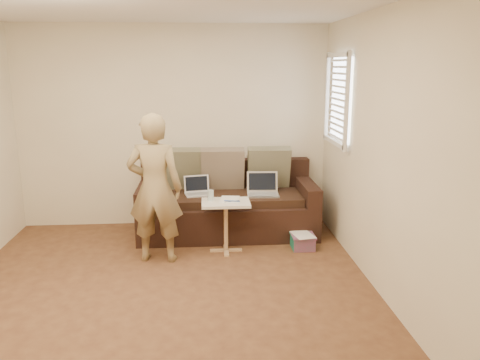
{
  "coord_description": "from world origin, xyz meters",
  "views": [
    {
      "loc": [
        0.38,
        -4.03,
        2.09
      ],
      "look_at": [
        0.8,
        1.4,
        0.78
      ],
      "focal_mm": 35.89,
      "sensor_mm": 36.0,
      "label": 1
    }
  ],
  "objects_px": {
    "sofa": "(228,201)",
    "striped_box": "(303,241)",
    "laptop_white": "(198,195)",
    "person": "(155,188)",
    "drinking_glass": "(211,195)",
    "side_table": "(226,227)",
    "laptop_silver": "(263,195)"
  },
  "relations": [
    {
      "from": "sofa",
      "to": "striped_box",
      "type": "height_order",
      "value": "sofa"
    },
    {
      "from": "laptop_white",
      "to": "person",
      "type": "distance_m",
      "value": 0.93
    },
    {
      "from": "laptop_white",
      "to": "drinking_glass",
      "type": "relative_size",
      "value": 2.61
    },
    {
      "from": "person",
      "to": "side_table",
      "type": "bearing_deg",
      "value": -159.59
    },
    {
      "from": "laptop_silver",
      "to": "striped_box",
      "type": "distance_m",
      "value": 0.77
    },
    {
      "from": "sofa",
      "to": "laptop_white",
      "type": "bearing_deg",
      "value": -172.36
    },
    {
      "from": "side_table",
      "to": "person",
      "type": "bearing_deg",
      "value": -166.25
    },
    {
      "from": "side_table",
      "to": "laptop_silver",
      "type": "bearing_deg",
      "value": 45.37
    },
    {
      "from": "sofa",
      "to": "laptop_white",
      "type": "height_order",
      "value": "sofa"
    },
    {
      "from": "sofa",
      "to": "striped_box",
      "type": "relative_size",
      "value": 8.05
    },
    {
      "from": "drinking_glass",
      "to": "laptop_white",
      "type": "bearing_deg",
      "value": 105.59
    },
    {
      "from": "laptop_silver",
      "to": "drinking_glass",
      "type": "height_order",
      "value": "drinking_glass"
    },
    {
      "from": "person",
      "to": "drinking_glass",
      "type": "distance_m",
      "value": 0.66
    },
    {
      "from": "sofa",
      "to": "laptop_silver",
      "type": "height_order",
      "value": "sofa"
    },
    {
      "from": "drinking_glass",
      "to": "striped_box",
      "type": "height_order",
      "value": "drinking_glass"
    },
    {
      "from": "laptop_silver",
      "to": "person",
      "type": "height_order",
      "value": "person"
    },
    {
      "from": "person",
      "to": "striped_box",
      "type": "xyz_separation_m",
      "value": [
        1.66,
        0.2,
        -0.72
      ]
    },
    {
      "from": "laptop_silver",
      "to": "laptop_white",
      "type": "relative_size",
      "value": 1.23
    },
    {
      "from": "laptop_white",
      "to": "side_table",
      "type": "distance_m",
      "value": 0.69
    },
    {
      "from": "laptop_silver",
      "to": "person",
      "type": "distance_m",
      "value": 1.45
    },
    {
      "from": "laptop_silver",
      "to": "striped_box",
      "type": "xyz_separation_m",
      "value": [
        0.41,
        -0.48,
        -0.43
      ]
    },
    {
      "from": "sofa",
      "to": "person",
      "type": "height_order",
      "value": "person"
    },
    {
      "from": "drinking_glass",
      "to": "laptop_silver",
      "type": "bearing_deg",
      "value": 33.71
    },
    {
      "from": "laptop_silver",
      "to": "drinking_glass",
      "type": "xyz_separation_m",
      "value": [
        -0.65,
        -0.44,
        0.13
      ]
    },
    {
      "from": "laptop_white",
      "to": "drinking_glass",
      "type": "height_order",
      "value": "drinking_glass"
    },
    {
      "from": "striped_box",
      "to": "drinking_glass",
      "type": "bearing_deg",
      "value": 177.58
    },
    {
      "from": "laptop_white",
      "to": "striped_box",
      "type": "relative_size",
      "value": 1.15
    },
    {
      "from": "person",
      "to": "drinking_glass",
      "type": "xyz_separation_m",
      "value": [
        0.6,
        0.24,
        -0.16
      ]
    },
    {
      "from": "sofa",
      "to": "striped_box",
      "type": "xyz_separation_m",
      "value": [
        0.84,
        -0.61,
        -0.34
      ]
    },
    {
      "from": "sofa",
      "to": "side_table",
      "type": "height_order",
      "value": "sofa"
    },
    {
      "from": "laptop_white",
      "to": "side_table",
      "type": "height_order",
      "value": "laptop_white"
    },
    {
      "from": "sofa",
      "to": "laptop_silver",
      "type": "bearing_deg",
      "value": -16.9
    }
  ]
}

